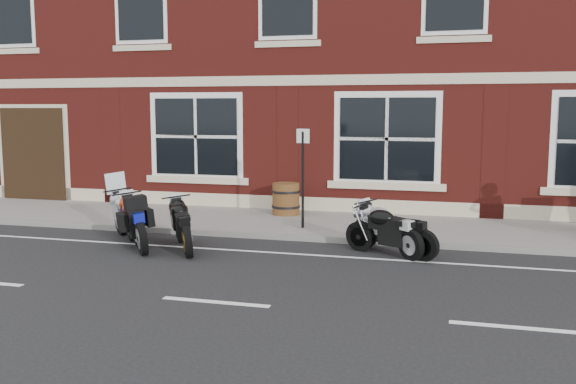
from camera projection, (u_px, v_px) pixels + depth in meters
name	position (u px, v px, depth m)	size (l,w,h in m)	color
ground	(276.00, 255.00, 11.91)	(80.00, 80.00, 0.00)	black
sidewalk	(312.00, 224.00, 14.78)	(30.00, 3.00, 0.12)	slate
kerb	(295.00, 237.00, 13.26)	(30.00, 0.16, 0.12)	slate
pub_building	(365.00, 8.00, 21.17)	(24.00, 12.00, 12.00)	maroon
moto_touring_silver	(130.00, 214.00, 13.22)	(1.52, 1.59, 1.36)	black
moto_sport_red	(137.00, 220.00, 12.59)	(1.35, 1.74, 0.93)	black
moto_sport_black	(184.00, 223.00, 12.37)	(1.12, 1.78, 0.90)	black
moto_sport_silver	(387.00, 227.00, 12.05)	(1.46, 1.41, 0.86)	black
moto_naked_black	(390.00, 229.00, 11.84)	(1.80, 0.88, 0.86)	black
barrel_planter	(286.00, 199.00, 15.71)	(0.70, 0.70, 0.77)	#4C3014
parking_sign	(303.00, 171.00, 13.85)	(0.30, 0.09, 2.16)	black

